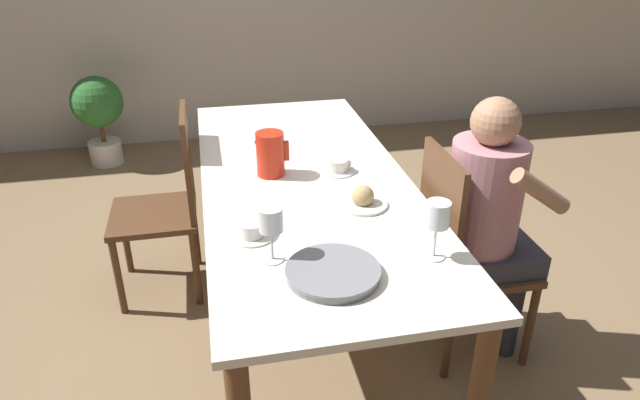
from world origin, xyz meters
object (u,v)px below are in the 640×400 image
person_seated (490,211)px  teacup_near_person (252,231)px  potted_plant (98,110)px  chair_person_side (462,252)px  wine_glass_juice (271,222)px  chair_opposite (168,201)px  bread_plate (363,199)px  red_pitcher (270,154)px  serving_tray (333,272)px  teacup_across (338,166)px  wine_glass_water (437,217)px

person_seated → teacup_near_person: person_seated is taller
potted_plant → chair_person_side: bearing=-54.3°
teacup_near_person → wine_glass_juice: bearing=-72.4°
chair_opposite → potted_plant: bearing=17.8°
bread_plate → potted_plant: 2.88m
red_pitcher → bread_plate: (0.31, -0.36, -0.07)m
wine_glass_juice → serving_tray: wine_glass_juice is taller
red_pitcher → wine_glass_juice: 0.67m
chair_opposite → potted_plant: size_ratio=1.39×
potted_plant → teacup_across: bearing=-58.5°
chair_person_side → serving_tray: chair_person_side is taller
serving_tray → bread_plate: bearing=63.6°
red_pitcher → wine_glass_juice: size_ratio=0.99×
red_pitcher → teacup_near_person: 0.53m
person_seated → teacup_near_person: bearing=-82.5°
wine_glass_water → potted_plant: wine_glass_water is taller
red_pitcher → potted_plant: bearing=116.0°
teacup_across → potted_plant: teacup_across is taller
chair_person_side → potted_plant: 3.10m
teacup_across → serving_tray: (-0.20, -0.77, -0.01)m
teacup_across → chair_opposite: bearing=152.4°
chair_person_side → red_pitcher: size_ratio=5.02×
wine_glass_water → bread_plate: wine_glass_water is taller
bread_plate → red_pitcher: bearing=130.9°
chair_person_side → serving_tray: size_ratio=3.19×
wine_glass_water → wine_glass_juice: 0.53m
teacup_across → bread_plate: bearing=-86.5°
chair_opposite → red_pitcher: red_pitcher is taller
potted_plant → bread_plate: bearing=-61.6°
chair_person_side → potted_plant: bearing=-144.3°
chair_opposite → teacup_near_person: 0.99m
chair_opposite → teacup_across: bearing=-117.6°
red_pitcher → bread_plate: size_ratio=0.99×
serving_tray → chair_opposite: bearing=115.9°
chair_person_side → wine_glass_juice: wine_glass_juice is taller
person_seated → wine_glass_water: 0.60m
red_pitcher → wine_glass_juice: bearing=-97.0°
teacup_near_person → teacup_across: same height
person_seated → serving_tray: 0.87m
wine_glass_water → teacup_across: 0.75m
bread_plate → chair_person_side: bearing=-0.6°
wine_glass_juice → potted_plant: bearing=108.9°
wine_glass_water → potted_plant: (-1.49, 2.91, -0.49)m
chair_person_side → teacup_near_person: chair_person_side is taller
chair_person_side → potted_plant: (-1.80, 2.51, -0.07)m
chair_opposite → red_pitcher: (0.48, -0.37, 0.37)m
teacup_near_person → bread_plate: size_ratio=0.78×
chair_person_side → teacup_across: (-0.46, 0.33, 0.29)m
wine_glass_juice → chair_opposite: bearing=110.9°
teacup_across → teacup_near_person: bearing=-131.4°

